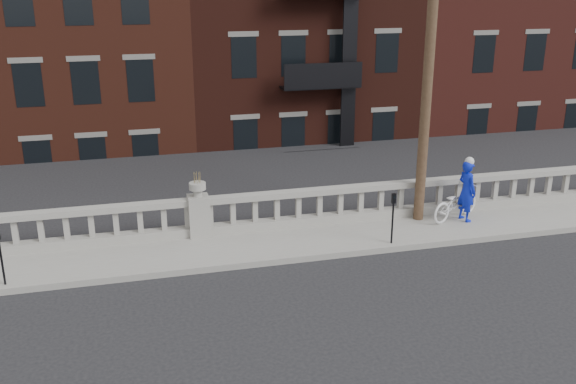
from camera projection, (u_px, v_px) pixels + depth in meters
name	position (u px, v px, depth m)	size (l,w,h in m)	color
ground	(223.00, 311.00, 13.60)	(120.00, 120.00, 0.00)	black
sidewalk	(205.00, 251.00, 16.33)	(32.00, 2.20, 0.15)	gray
balustrade	(199.00, 218.00, 17.02)	(28.00, 0.34, 1.03)	gray
planter_pedestal	(199.00, 211.00, 16.96)	(0.55, 0.55, 1.76)	gray
lower_level	(164.00, 57.00, 34.02)	(80.00, 44.00, 20.80)	#605E59
utility_pole	(431.00, 36.00, 16.70)	(1.60, 0.28, 10.00)	#422D1E
parking_meter_b	(0.00, 250.00, 14.16)	(0.10, 0.09, 1.36)	black
parking_meter_c	(393.00, 213.00, 16.38)	(0.10, 0.09, 1.36)	black
bicycle	(455.00, 202.00, 18.18)	(0.65, 1.86, 0.98)	white
cyclist	(467.00, 191.00, 17.95)	(0.64, 0.42, 1.75)	#0D1EC3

